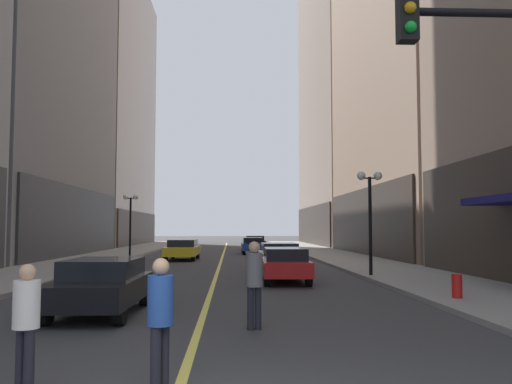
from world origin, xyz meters
name	(u,v)px	position (x,y,z in m)	size (l,w,h in m)	color
ground_plane	(223,256)	(0.00, 35.00, 0.00)	(200.00, 200.00, 0.00)	#38383A
sidewalk_left	(111,255)	(-8.25, 35.00, 0.07)	(4.50, 78.00, 0.15)	gray
sidewalk_right	(333,255)	(8.25, 35.00, 0.07)	(4.50, 78.00, 0.15)	gray
lane_centre_stripe	(223,256)	(0.00, 35.00, 0.00)	(0.16, 70.00, 0.01)	#E5D64C
building_left_far	(76,108)	(-18.21, 60.00, 16.60)	(15.62, 26.00, 33.30)	gray
building_right_far	(356,88)	(16.07, 60.00, 19.52)	(11.35, 26.00, 39.21)	gray
car_black	(102,284)	(-2.46, 7.93, 0.72)	(1.88, 4.27, 1.32)	black
car_red	(285,264)	(2.71, 15.36, 0.72)	(1.83, 4.47, 1.32)	#B21919
car_silver	(279,255)	(3.06, 21.91, 0.72)	(1.96, 4.17, 1.32)	#B7B7BC
car_yellow	(183,249)	(-2.53, 30.15, 0.72)	(2.07, 4.77, 1.32)	yellow
car_blue	(253,245)	(2.35, 38.22, 0.72)	(1.78, 4.50, 1.32)	navy
car_navy	(255,242)	(2.93, 47.46, 0.72)	(1.92, 4.23, 1.32)	#141E4C
pedestrian_in_blue_hoodie	(160,313)	(-0.25, 1.77, 0.98)	(0.47, 0.47, 1.68)	black
pedestrian_in_grey_suit	(254,278)	(1.14, 5.81, 1.06)	(0.41, 0.41, 1.80)	black
pedestrian_in_white_shirt	(26,317)	(-1.98, 1.84, 0.93)	(0.47, 0.47, 1.61)	black
street_lamp_left_far	(131,211)	(-6.40, 32.63, 3.26)	(1.06, 0.36, 4.43)	black
street_lamp_right_mid	(370,200)	(6.40, 16.74, 3.26)	(1.06, 0.36, 4.43)	black
fire_hydrant_right	(457,289)	(6.90, 9.41, 0.40)	(0.28, 0.28, 0.80)	red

